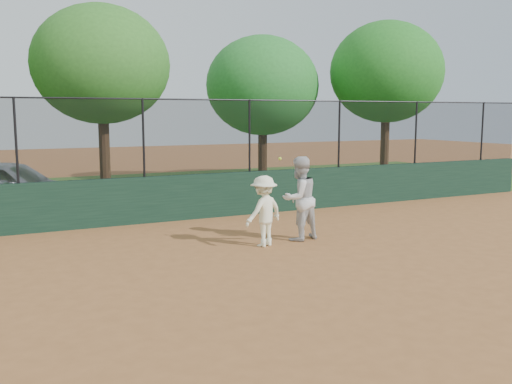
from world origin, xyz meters
name	(u,v)px	position (x,y,z in m)	size (l,w,h in m)	color
ground	(272,281)	(0.00, 0.00, 0.00)	(80.00, 80.00, 0.00)	#9E6033
back_wall	(164,199)	(0.00, 6.00, 0.60)	(26.00, 0.20, 1.20)	#163222
grass_strip	(113,193)	(0.00, 12.00, 0.00)	(36.00, 12.00, 0.01)	#284B17
parked_car	(6,188)	(-3.66, 8.57, 0.80)	(1.89, 4.69, 1.60)	#A8ACB2
player_second	(299,198)	(2.04, 2.52, 0.94)	(0.91, 0.71, 1.88)	silver
player_main	(264,211)	(1.06, 2.34, 0.76)	(1.11, 0.85, 1.93)	white
fence_assembly	(161,136)	(-0.03, 6.00, 2.24)	(26.00, 0.06, 2.00)	black
tree_2	(101,65)	(-0.40, 11.28, 4.41)	(4.56, 4.15, 6.40)	#422A17
tree_3	(263,86)	(6.00, 12.01, 3.89)	(4.52, 4.11, 5.85)	#372112
tree_4	(387,72)	(10.70, 10.23, 4.45)	(4.69, 4.26, 6.48)	#492F1A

